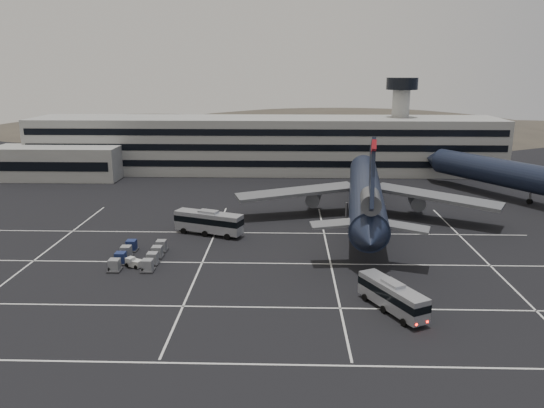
% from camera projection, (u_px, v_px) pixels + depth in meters
% --- Properties ---
extents(ground, '(260.00, 260.00, 0.00)m').
position_uv_depth(ground, '(242.00, 274.00, 70.24)').
color(ground, black).
rests_on(ground, ground).
extents(lane_markings, '(90.00, 55.62, 0.01)m').
position_uv_depth(lane_markings, '(250.00, 272.00, 70.92)').
color(lane_markings, silver).
rests_on(lane_markings, ground).
extents(terminal, '(125.00, 26.00, 24.00)m').
position_uv_depth(terminal, '(254.00, 145.00, 137.43)').
color(terminal, gray).
rests_on(terminal, ground).
extents(hills, '(352.00, 180.00, 44.00)m').
position_uv_depth(hills, '(315.00, 156.00, 237.25)').
color(hills, '#38332B').
rests_on(hills, ground).
extents(trijet_main, '(47.13, 57.68, 18.08)m').
position_uv_depth(trijet_main, '(366.00, 193.00, 92.77)').
color(trijet_main, black).
rests_on(trijet_main, ground).
extents(trijet_far, '(36.07, 51.97, 18.08)m').
position_uv_depth(trijet_far, '(537.00, 178.00, 103.82)').
color(trijet_far, black).
rests_on(trijet_far, ground).
extents(bus_near, '(6.67, 9.95, 3.53)m').
position_uv_depth(bus_near, '(392.00, 295.00, 59.07)').
color(bus_near, gray).
rests_on(bus_near, ground).
extents(bus_far, '(11.73, 6.65, 4.08)m').
position_uv_depth(bus_far, '(209.00, 221.00, 86.22)').
color(bus_far, gray).
rests_on(bus_far, ground).
extents(tug_b, '(2.58, 2.21, 1.43)m').
position_uv_depth(tug_b, '(135.00, 262.00, 72.56)').
color(tug_b, '#BABAB6').
rests_on(tug_b, ground).
extents(uld_cluster, '(6.22, 10.06, 1.66)m').
position_uv_depth(uld_cluster, '(139.00, 255.00, 74.92)').
color(uld_cluster, '#2D2D30').
rests_on(uld_cluster, ground).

